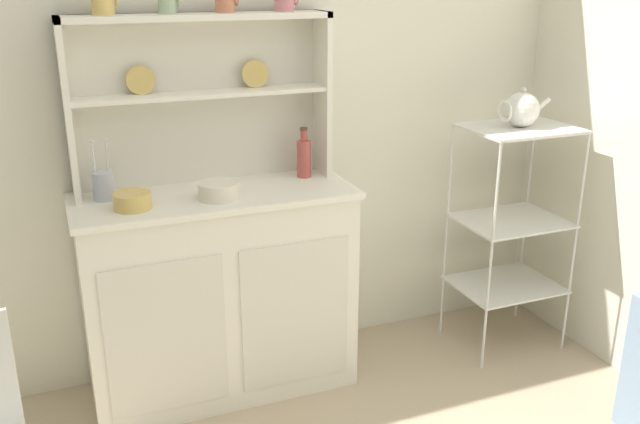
{
  "coord_description": "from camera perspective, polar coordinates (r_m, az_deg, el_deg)",
  "views": [
    {
      "loc": [
        -0.66,
        -1.2,
        1.71
      ],
      "look_at": [
        0.27,
        1.12,
        0.83
      ],
      "focal_mm": 38.85,
      "sensor_mm": 36.0,
      "label": 1
    }
  ],
  "objects": [
    {
      "name": "wall_back",
      "position": [
        2.94,
        -8.7,
        10.05
      ],
      "size": [
        3.84,
        0.05,
        2.5
      ],
      "primitive_type": "cube",
      "color": "silver",
      "rests_on": "ground"
    },
    {
      "name": "hutch_cabinet",
      "position": [
        2.92,
        -8.26,
        -6.47
      ],
      "size": [
        1.11,
        0.45,
        0.88
      ],
      "color": "white",
      "rests_on": "ground"
    },
    {
      "name": "hutch_shelf_unit",
      "position": [
        2.83,
        -9.88,
        10.16
      ],
      "size": [
        1.04,
        0.18,
        0.68
      ],
      "color": "silver",
      "rests_on": "hutch_cabinet"
    },
    {
      "name": "bakers_rack",
      "position": [
        3.29,
        15.53,
        0.07
      ],
      "size": [
        0.47,
        0.38,
        1.06
      ],
      "color": "silver",
      "rests_on": "ground"
    },
    {
      "name": "cup_gold_0",
      "position": [
        2.71,
        -17.46,
        16.2
      ],
      "size": [
        0.09,
        0.08,
        0.09
      ],
      "color": "#DBB760",
      "rests_on": "hutch_shelf_unit"
    },
    {
      "name": "cup_sage_1",
      "position": [
        2.74,
        -12.46,
        16.53
      ],
      "size": [
        0.08,
        0.07,
        0.08
      ],
      "color": "#9EB78E",
      "rests_on": "hutch_shelf_unit"
    },
    {
      "name": "cup_terracotta_2",
      "position": [
        2.78,
        -7.83,
        16.83
      ],
      "size": [
        0.09,
        0.07,
        0.09
      ],
      "color": "#C67556",
      "rests_on": "hutch_shelf_unit"
    },
    {
      "name": "cup_rose_3",
      "position": [
        2.85,
        -2.93,
        16.94
      ],
      "size": [
        0.09,
        0.08,
        0.08
      ],
      "color": "#D17A84",
      "rests_on": "hutch_shelf_unit"
    },
    {
      "name": "bowl_mixing_large",
      "position": [
        2.64,
        -15.19,
        0.89
      ],
      "size": [
        0.14,
        0.14,
        0.06
      ],
      "primitive_type": "cylinder",
      "color": "#DBB760",
      "rests_on": "hutch_cabinet"
    },
    {
      "name": "bowl_floral_medium",
      "position": [
        2.69,
        -8.34,
        1.76
      ],
      "size": [
        0.16,
        0.16,
        0.06
      ],
      "primitive_type": "cylinder",
      "color": "silver",
      "rests_on": "hutch_cabinet"
    },
    {
      "name": "jam_bottle",
      "position": [
        2.93,
        -1.33,
        4.55
      ],
      "size": [
        0.06,
        0.06,
        0.21
      ],
      "color": "#B74C47",
      "rests_on": "hutch_cabinet"
    },
    {
      "name": "utensil_jar",
      "position": [
        2.77,
        -17.42,
        2.13
      ],
      "size": [
        0.08,
        0.08,
        0.24
      ],
      "color": "#B2B7C6",
      "rests_on": "hutch_cabinet"
    },
    {
      "name": "porcelain_teapot",
      "position": [
        3.17,
        16.26,
        8.11
      ],
      "size": [
        0.24,
        0.15,
        0.17
      ],
      "color": "white",
      "rests_on": "bakers_rack"
    }
  ]
}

